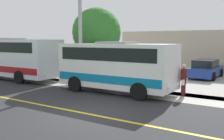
{
  "coord_description": "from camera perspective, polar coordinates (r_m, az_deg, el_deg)",
  "views": [
    {
      "loc": [
        8.15,
        6.56,
        3.0
      ],
      "look_at": [
        -3.5,
        -1.04,
        1.4
      ],
      "focal_mm": 42.04,
      "sensor_mm": 36.0,
      "label": 1
    }
  ],
  "objects": [
    {
      "name": "parked_car_near",
      "position": [
        22.12,
        19.72,
        0.18
      ],
      "size": [
        4.42,
        2.05,
        1.45
      ],
      "color": "navy",
      "rests_on": "ground"
    },
    {
      "name": "commercial_building",
      "position": [
        30.18,
        21.58,
        4.09
      ],
      "size": [
        10.0,
        17.25,
        3.88
      ],
      "primitive_type": "cube",
      "color": "#B7A893",
      "rests_on": "ground"
    },
    {
      "name": "transit_bus_rear",
      "position": [
        22.21,
        -21.97,
        2.8
      ],
      "size": [
        2.73,
        10.14,
        3.15
      ],
      "color": "silver",
      "rests_on": "ground"
    },
    {
      "name": "parking_lot_surface",
      "position": [
        21.07,
        23.04,
        -2.14
      ],
      "size": [
        14.0,
        36.0,
        0.01
      ],
      "primitive_type": "cube",
      "color": "#9E9991",
      "rests_on": "ground"
    },
    {
      "name": "pedestrian_waiting",
      "position": [
        14.56,
        15.32,
        -1.88
      ],
      "size": [
        0.72,
        0.34,
        1.71
      ],
      "color": "#4C1919",
      "rests_on": "ground"
    },
    {
      "name": "tree_curbside",
      "position": [
        19.34,
        -3.37,
        8.16
      ],
      "size": [
        3.56,
        3.56,
        5.34
      ],
      "color": "#4C3826",
      "rests_on": "ground"
    },
    {
      "name": "road_centre_line",
      "position": [
        10.88,
        -5.58,
        -9.42
      ],
      "size": [
        0.16,
        100.0,
        0.0
      ],
      "primitive_type": "cube",
      "color": "gold",
      "rests_on": "ground"
    },
    {
      "name": "ground_plane",
      "position": [
        10.89,
        -5.58,
        -9.47
      ],
      "size": [
        120.0,
        120.0,
        0.0
      ],
      "primitive_type": "plane",
      "color": "#548442"
    },
    {
      "name": "road_surface",
      "position": [
        10.89,
        -5.58,
        -9.45
      ],
      "size": [
        8.0,
        100.0,
        0.01
      ],
      "primitive_type": "cube",
      "color": "#28282B",
      "rests_on": "ground"
    },
    {
      "name": "shuttle_bus_front",
      "position": [
        15.04,
        1.01,
        1.2
      ],
      "size": [
        2.72,
        6.84,
        2.9
      ],
      "color": "white",
      "rests_on": "ground"
    },
    {
      "name": "sidewalk",
      "position": [
        15.18,
        6.82,
        -4.88
      ],
      "size": [
        2.4,
        100.0,
        0.01
      ],
      "primitive_type": "cube",
      "color": "#B2ADA3",
      "rests_on": "ground"
    },
    {
      "name": "street_light_pole",
      "position": [
        17.08,
        -7.22,
        9.69
      ],
      "size": [
        1.97,
        0.24,
        7.09
      ],
      "color": "#9E9EA3",
      "rests_on": "ground"
    }
  ]
}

